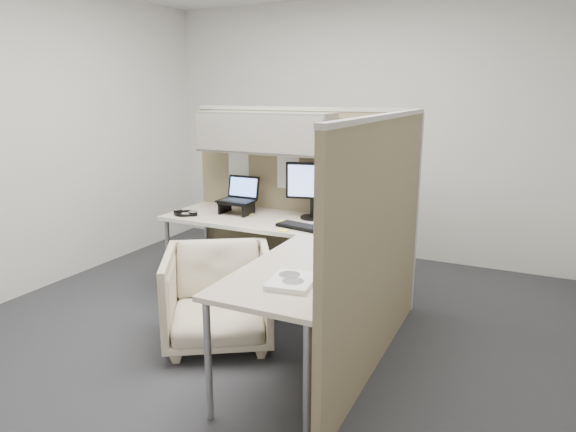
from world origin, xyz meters
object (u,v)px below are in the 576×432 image
at_px(desk, 284,242).
at_px(office_chair, 218,292).
at_px(keyboard, 305,227).
at_px(monitor_left, 312,186).

bearing_deg(desk, office_chair, -129.58).
height_order(office_chair, keyboard, same).
bearing_deg(desk, keyboard, 75.51).
relative_size(monitor_left, keyboard, 1.01).
height_order(desk, office_chair, office_chair).
distance_m(desk, monitor_left, 0.66).
relative_size(office_chair, monitor_left, 1.62).
distance_m(desk, office_chair, 0.59).
relative_size(desk, office_chair, 2.65).
height_order(monitor_left, keyboard, monitor_left).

